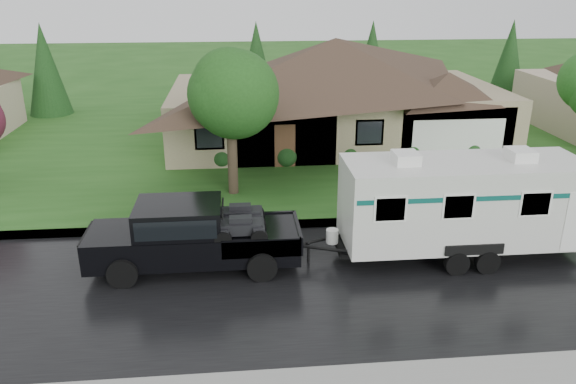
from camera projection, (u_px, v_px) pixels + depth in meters
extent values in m
plane|color=#225219|center=(344.00, 251.00, 19.24)|extent=(140.00, 140.00, 0.00)
cube|color=black|center=(357.00, 280.00, 17.38)|extent=(140.00, 8.00, 0.01)
cube|color=gray|center=(333.00, 222.00, 21.31)|extent=(140.00, 0.50, 0.15)
cube|color=#225219|center=(297.00, 135.00, 33.17)|extent=(140.00, 26.00, 0.15)
cube|color=gray|center=(334.00, 112.00, 31.86)|extent=(18.00, 10.00, 3.00)
pyramid|color=#382B1E|center=(336.00, 38.00, 30.40)|extent=(19.44, 10.80, 2.60)
cube|color=gray|center=(444.00, 125.00, 29.60)|extent=(5.76, 4.00, 2.70)
cylinder|color=#382B1E|center=(233.00, 162.00, 23.61)|extent=(0.42, 0.42, 2.74)
sphere|color=#245A1D|center=(230.00, 91.00, 22.55)|extent=(3.79, 3.79, 3.79)
sphere|color=#143814|center=(222.00, 157.00, 27.28)|extent=(1.00, 1.00, 1.00)
sphere|color=#143814|center=(286.00, 155.00, 27.56)|extent=(1.00, 1.00, 1.00)
sphere|color=#143814|center=(349.00, 153.00, 27.84)|extent=(1.00, 1.00, 1.00)
sphere|color=#143814|center=(411.00, 151.00, 28.12)|extent=(1.00, 1.00, 1.00)
sphere|color=#143814|center=(472.00, 150.00, 28.40)|extent=(1.00, 1.00, 1.00)
cube|color=black|center=(195.00, 242.00, 17.91)|extent=(6.62, 2.21, 0.95)
cube|color=black|center=(116.00, 237.00, 17.58)|extent=(1.77, 2.15, 0.39)
cube|color=black|center=(179.00, 219.00, 17.56)|extent=(2.65, 2.07, 0.99)
cube|color=black|center=(179.00, 217.00, 17.54)|extent=(2.43, 2.12, 0.61)
cube|color=black|center=(260.00, 233.00, 18.01)|extent=(2.43, 2.10, 0.07)
cylinder|color=black|center=(123.00, 273.00, 16.85)|extent=(0.93, 0.35, 0.93)
cylinder|color=black|center=(134.00, 242.00, 18.87)|extent=(0.93, 0.35, 0.93)
cylinder|color=black|center=(262.00, 267.00, 17.23)|extent=(0.93, 0.35, 0.93)
cylinder|color=black|center=(259.00, 237.00, 19.24)|extent=(0.93, 0.35, 0.93)
cube|color=silver|center=(462.00, 201.00, 18.29)|extent=(7.72, 2.65, 2.70)
cube|color=black|center=(457.00, 243.00, 18.83)|extent=(8.17, 1.32, 0.15)
cube|color=#0B4D47|center=(464.00, 184.00, 18.08)|extent=(7.57, 2.67, 0.15)
cube|color=white|center=(406.00, 158.00, 17.57)|extent=(0.77, 0.88, 0.35)
cube|color=white|center=(520.00, 155.00, 17.90)|extent=(0.77, 0.88, 0.35)
cylinder|color=black|center=(457.00, 263.00, 17.59)|extent=(0.77, 0.26, 0.77)
cylinder|color=black|center=(429.00, 229.00, 20.02)|extent=(0.77, 0.26, 0.77)
cylinder|color=black|center=(487.00, 262.00, 17.68)|extent=(0.77, 0.26, 0.77)
cylinder|color=black|center=(456.00, 228.00, 20.10)|extent=(0.77, 0.26, 0.77)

